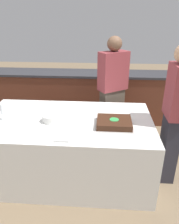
# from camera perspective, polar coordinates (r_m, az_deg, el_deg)

# --- Properties ---
(ground_plane) EXTENTS (14.00, 14.00, 0.00)m
(ground_plane) POSITION_cam_1_polar(r_m,az_deg,el_deg) (3.01, -5.56, -15.08)
(ground_plane) COLOR #7A664C
(back_counter) EXTENTS (4.40, 0.58, 0.92)m
(back_counter) POSITION_cam_1_polar(r_m,az_deg,el_deg) (4.22, -2.16, 4.27)
(back_counter) COLOR #5B2D1E
(back_counter) RESTS_ON ground_plane
(dining_table) EXTENTS (2.04, 1.15, 0.77)m
(dining_table) POSITION_cam_1_polar(r_m,az_deg,el_deg) (2.78, -5.88, -8.95)
(dining_table) COLOR silver
(dining_table) RESTS_ON ground_plane
(cake) EXTENTS (0.42, 0.36, 0.07)m
(cake) POSITION_cam_1_polar(r_m,az_deg,el_deg) (2.43, 6.44, -2.73)
(cake) COLOR #B7B2AD
(cake) RESTS_ON dining_table
(plate_stack) EXTENTS (0.19, 0.19, 0.08)m
(plate_stack) POSITION_cam_1_polar(r_m,az_deg,el_deg) (2.54, -10.04, -1.57)
(plate_stack) COLOR white
(plate_stack) RESTS_ON dining_table
(wine_glass) EXTENTS (0.07, 0.07, 0.20)m
(wine_glass) POSITION_cam_1_polar(r_m,az_deg,el_deg) (2.69, -21.83, 0.62)
(wine_glass) COLOR white
(wine_glass) RESTS_ON dining_table
(side_plate_near_cake) EXTENTS (0.22, 0.22, 0.00)m
(side_plate_near_cake) POSITION_cam_1_polar(r_m,az_deg,el_deg) (2.74, 6.97, -0.28)
(side_plate_near_cake) COLOR white
(side_plate_near_cake) RESTS_ON dining_table
(utensil_pile) EXTENTS (0.15, 0.09, 0.02)m
(utensil_pile) POSITION_cam_1_polar(r_m,az_deg,el_deg) (2.17, -7.15, -7.14)
(utensil_pile) COLOR white
(utensil_pile) RESTS_ON dining_table
(person_cutting_cake) EXTENTS (0.46, 0.40, 1.64)m
(person_cutting_cake) POSITION_cam_1_polar(r_m,az_deg,el_deg) (3.26, 6.01, 5.24)
(person_cutting_cake) COLOR #4C4238
(person_cutting_cake) RESTS_ON ground_plane
(person_seated_right) EXTENTS (0.21, 0.34, 1.64)m
(person_seated_right) POSITION_cam_1_polar(r_m,az_deg,el_deg) (2.63, 21.26, -0.70)
(person_seated_right) COLOR #282833
(person_seated_right) RESTS_ON ground_plane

